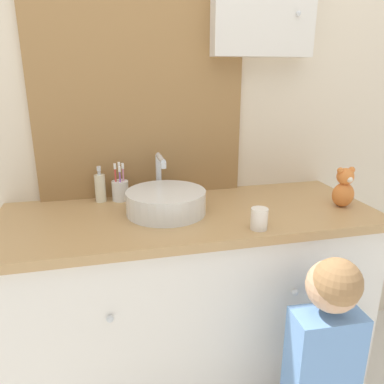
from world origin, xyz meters
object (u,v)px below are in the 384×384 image
at_px(teddy_bear, 344,188).
at_px(toothbrush_holder, 120,189).
at_px(child_figure, 324,357).
at_px(drinking_cup, 259,219).
at_px(sink_basin, 166,201).
at_px(soap_dispenser, 100,187).

bearing_deg(teddy_bear, toothbrush_holder, 161.62).
height_order(child_figure, teddy_bear, teddy_bear).
relative_size(child_figure, drinking_cup, 11.26).
bearing_deg(teddy_bear, child_figure, -125.95).
xyz_separation_m(sink_basin, drinking_cup, (0.29, -0.24, -0.01)).
relative_size(sink_basin, child_figure, 0.42).
xyz_separation_m(teddy_bear, drinking_cup, (-0.43, -0.14, -0.04)).
relative_size(soap_dispenser, child_figure, 0.18).
relative_size(toothbrush_holder, drinking_cup, 2.14).
height_order(teddy_bear, drinking_cup, teddy_bear).
bearing_deg(sink_basin, soap_dispenser, 142.10).
bearing_deg(soap_dispenser, teddy_bear, -17.09).
distance_m(sink_basin, soap_dispenser, 0.32).
xyz_separation_m(child_figure, teddy_bear, (0.28, 0.39, 0.44)).
height_order(sink_basin, toothbrush_holder, sink_basin).
bearing_deg(teddy_bear, soap_dispenser, 162.91).
xyz_separation_m(sink_basin, soap_dispenser, (-0.25, 0.20, 0.01)).
bearing_deg(toothbrush_holder, soap_dispenser, 177.50).
xyz_separation_m(soap_dispenser, child_figure, (0.69, -0.69, -0.43)).
distance_m(soap_dispenser, child_figure, 1.06).
xyz_separation_m(sink_basin, child_figure, (0.43, -0.49, -0.41)).
xyz_separation_m(toothbrush_holder, soap_dispenser, (-0.08, 0.00, 0.01)).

